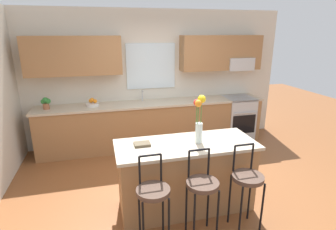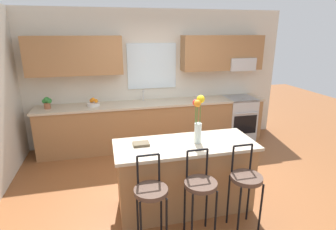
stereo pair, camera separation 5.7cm
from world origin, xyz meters
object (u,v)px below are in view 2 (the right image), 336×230
object	(u,v)px
bar_stool_near	(151,195)
flower_vase	(198,117)
cookbook	(141,144)
potted_plant_small	(47,102)
fruit_bowl_oranges	(93,103)
kitchen_island	(185,175)
bar_stool_middle	(200,188)
oven_range	(238,118)
bar_stool_far	(246,181)

from	to	relation	value
bar_stool_near	flower_vase	bearing A→B (deg)	38.98
cookbook	potted_plant_small	xyz separation A→B (m)	(-1.42, 2.05, 0.11)
bar_stool_near	fruit_bowl_oranges	world-z (taller)	fruit_bowl_oranges
kitchen_island	potted_plant_small	world-z (taller)	potted_plant_small
kitchen_island	bar_stool_middle	distance (m)	0.60
cookbook	bar_stool_near	bearing A→B (deg)	-89.90
bar_stool_near	flower_vase	distance (m)	1.11
bar_stool_middle	potted_plant_small	world-z (taller)	potted_plant_small
cookbook	fruit_bowl_oranges	xyz separation A→B (m)	(-0.61, 2.06, 0.03)
kitchen_island	bar_stool_middle	xyz separation A→B (m)	(-0.00, -0.58, 0.17)
bar_stool_middle	fruit_bowl_oranges	size ratio (longest dim) A/B	4.34
oven_range	potted_plant_small	bearing A→B (deg)	179.64
kitchen_island	potted_plant_small	bearing A→B (deg)	132.87
bar_stool_middle	bar_stool_near	bearing A→B (deg)	180.00
kitchen_island	fruit_bowl_oranges	size ratio (longest dim) A/B	7.47
flower_vase	bar_stool_near	bearing A→B (deg)	-141.02
cookbook	fruit_bowl_oranges	world-z (taller)	fruit_bowl_oranges
kitchen_island	bar_stool_near	size ratio (longest dim) A/B	1.72
bar_stool_middle	fruit_bowl_oranges	distance (m)	2.97
flower_vase	fruit_bowl_oranges	size ratio (longest dim) A/B	2.56
oven_range	fruit_bowl_oranges	size ratio (longest dim) A/B	3.83
fruit_bowl_oranges	potted_plant_small	size ratio (longest dim) A/B	1.09
oven_range	fruit_bowl_oranges	world-z (taller)	fruit_bowl_oranges
bar_stool_middle	fruit_bowl_oranges	xyz separation A→B (m)	(-1.17, 2.71, 0.34)
potted_plant_small	oven_range	bearing A→B (deg)	-0.36
kitchen_island	flower_vase	bearing A→B (deg)	-2.45
kitchen_island	fruit_bowl_oranges	xyz separation A→B (m)	(-1.17, 2.13, 0.51)
flower_vase	cookbook	bearing A→B (deg)	173.18
bar_stool_far	cookbook	world-z (taller)	bar_stool_far
oven_range	bar_stool_far	size ratio (longest dim) A/B	0.88
kitchen_island	bar_stool_far	world-z (taller)	bar_stool_far
potted_plant_small	fruit_bowl_oranges	bearing A→B (deg)	0.39
bar_stool_middle	cookbook	distance (m)	0.91
bar_stool_near	cookbook	xyz separation A→B (m)	(-0.00, 0.66, 0.30)
bar_stool_far	potted_plant_small	bearing A→B (deg)	133.01
kitchen_island	potted_plant_small	distance (m)	2.96
cookbook	fruit_bowl_oranges	bearing A→B (deg)	106.65
flower_vase	kitchen_island	bearing A→B (deg)	177.55
potted_plant_small	bar_stool_far	bearing A→B (deg)	-46.99
cookbook	potted_plant_small	bearing A→B (deg)	124.79
oven_range	kitchen_island	distance (m)	2.82
oven_range	bar_stool_middle	size ratio (longest dim) A/B	0.88
cookbook	potted_plant_small	size ratio (longest dim) A/B	0.91
oven_range	flower_vase	xyz separation A→B (m)	(-1.72, -2.11, 0.80)
bar_stool_far	flower_vase	xyz separation A→B (m)	(-0.39, 0.57, 0.63)
fruit_bowl_oranges	bar_stool_middle	bearing A→B (deg)	-66.74
bar_stool_far	cookbook	size ratio (longest dim) A/B	5.21
cookbook	fruit_bowl_oranges	distance (m)	2.15
oven_range	cookbook	distance (m)	3.20
kitchen_island	fruit_bowl_oranges	world-z (taller)	fruit_bowl_oranges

